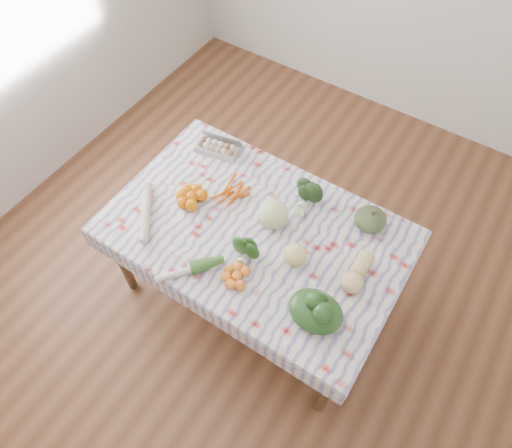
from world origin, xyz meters
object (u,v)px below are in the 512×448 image
object	(u,v)px
butternut_squash	(358,272)
grapefruit	(295,255)
cabbage	(273,214)
egg_carton	(217,149)
kabocha_squash	(371,219)
dining_table	(256,238)

from	to	relation	value
butternut_squash	grapefruit	world-z (taller)	grapefruit
grapefruit	cabbage	bearing A→B (deg)	147.05
egg_carton	cabbage	xyz separation A→B (m)	(0.58, -0.26, 0.05)
cabbage	egg_carton	bearing A→B (deg)	155.57
grapefruit	kabocha_squash	bearing A→B (deg)	61.30
egg_carton	grapefruit	size ratio (longest dim) A/B	2.20
egg_carton	cabbage	world-z (taller)	cabbage
cabbage	grapefruit	distance (m)	0.27
kabocha_squash	dining_table	bearing A→B (deg)	-143.97
butternut_squash	grapefruit	bearing A→B (deg)	-166.21
dining_table	kabocha_squash	distance (m)	0.65
egg_carton	grapefruit	world-z (taller)	grapefruit
dining_table	egg_carton	bearing A→B (deg)	145.84
kabocha_squash	grapefruit	size ratio (longest dim) A/B	1.45
dining_table	grapefruit	xyz separation A→B (m)	(0.28, -0.05, 0.14)
butternut_squash	cabbage	bearing A→B (deg)	172.15
dining_table	butternut_squash	size ratio (longest dim) A/B	6.55
kabocha_squash	grapefruit	world-z (taller)	grapefruit
egg_carton	kabocha_squash	size ratio (longest dim) A/B	1.51
dining_table	butternut_squash	distance (m)	0.62
egg_carton	cabbage	size ratio (longest dim) A/B	1.60
grapefruit	egg_carton	bearing A→B (deg)	153.02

